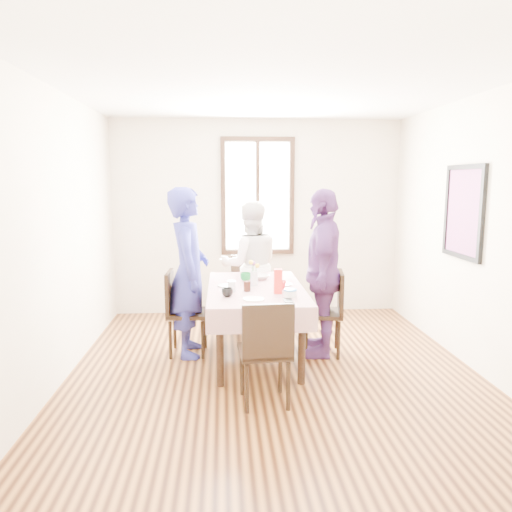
# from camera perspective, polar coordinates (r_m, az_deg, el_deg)

# --- Properties ---
(ground) EXTENTS (4.50, 4.50, 0.00)m
(ground) POSITION_cam_1_polar(r_m,az_deg,el_deg) (4.85, 2.15, -13.69)
(ground) COLOR black
(ground) RESTS_ON ground
(back_wall) EXTENTS (4.00, 0.00, 4.00)m
(back_wall) POSITION_cam_1_polar(r_m,az_deg,el_deg) (6.73, 0.18, 4.57)
(back_wall) COLOR beige
(back_wall) RESTS_ON ground
(right_wall) EXTENTS (0.00, 4.50, 4.50)m
(right_wall) POSITION_cam_1_polar(r_m,az_deg,el_deg) (5.12, 25.12, 2.32)
(right_wall) COLOR beige
(right_wall) RESTS_ON ground
(window_frame) EXTENTS (1.02, 0.06, 1.62)m
(window_frame) POSITION_cam_1_polar(r_m,az_deg,el_deg) (6.70, 0.19, 7.11)
(window_frame) COLOR black
(window_frame) RESTS_ON back_wall
(window_pane) EXTENTS (0.90, 0.02, 1.50)m
(window_pane) POSITION_cam_1_polar(r_m,az_deg,el_deg) (6.71, 0.18, 7.12)
(window_pane) COLOR white
(window_pane) RESTS_ON back_wall
(art_poster) EXTENTS (0.04, 0.76, 0.96)m
(art_poster) POSITION_cam_1_polar(r_m,az_deg,el_deg) (5.36, 23.52, 4.84)
(art_poster) COLOR red
(art_poster) RESTS_ON right_wall
(dining_table) EXTENTS (0.87, 1.57, 0.75)m
(dining_table) POSITION_cam_1_polar(r_m,az_deg,el_deg) (5.13, -0.04, -7.93)
(dining_table) COLOR black
(dining_table) RESTS_ON ground
(tablecloth) EXTENTS (0.99, 1.69, 0.01)m
(tablecloth) POSITION_cam_1_polar(r_m,az_deg,el_deg) (5.03, -0.04, -3.78)
(tablecloth) COLOR #590919
(tablecloth) RESTS_ON dining_table
(chair_left) EXTENTS (0.44, 0.44, 0.91)m
(chair_left) POSITION_cam_1_polar(r_m,az_deg,el_deg) (5.25, -8.12, -6.71)
(chair_left) COLOR black
(chair_left) RESTS_ON ground
(chair_right) EXTENTS (0.48, 0.48, 0.91)m
(chair_right) POSITION_cam_1_polar(r_m,az_deg,el_deg) (5.25, 7.90, -6.71)
(chair_right) COLOR black
(chair_right) RESTS_ON ground
(chair_far) EXTENTS (0.48, 0.48, 0.91)m
(chair_far) POSITION_cam_1_polar(r_m,az_deg,el_deg) (6.15, -0.73, -4.30)
(chair_far) COLOR black
(chair_far) RESTS_ON ground
(chair_near) EXTENTS (0.45, 0.45, 0.91)m
(chair_near) POSITION_cam_1_polar(r_m,az_deg,el_deg) (4.09, 1.02, -11.25)
(chair_near) COLOR black
(chair_near) RESTS_ON ground
(person_left) EXTENTS (0.45, 0.67, 1.80)m
(person_left) POSITION_cam_1_polar(r_m,az_deg,el_deg) (5.15, -8.02, -1.93)
(person_left) COLOR navy
(person_left) RESTS_ON ground
(person_far) EXTENTS (0.84, 0.68, 1.62)m
(person_far) POSITION_cam_1_polar(r_m,az_deg,el_deg) (6.06, -0.73, -1.10)
(person_far) COLOR white
(person_far) RESTS_ON ground
(person_right) EXTENTS (0.67, 1.12, 1.79)m
(person_right) POSITION_cam_1_polar(r_m,az_deg,el_deg) (5.15, 7.79, -2.00)
(person_right) COLOR #552D69
(person_right) RESTS_ON ground
(mug_black) EXTENTS (0.11, 0.11, 0.09)m
(mug_black) POSITION_cam_1_polar(r_m,az_deg,el_deg) (4.62, -3.44, -4.34)
(mug_black) COLOR black
(mug_black) RESTS_ON tablecloth
(mug_flag) EXTENTS (0.14, 0.14, 0.09)m
(mug_flag) POSITION_cam_1_polar(r_m,az_deg,el_deg) (4.93, 3.09, -3.47)
(mug_flag) COLOR red
(mug_flag) RESTS_ON tablecloth
(mug_green) EXTENTS (0.17, 0.17, 0.09)m
(mug_green) POSITION_cam_1_polar(r_m,az_deg,el_deg) (5.32, -1.24, -2.51)
(mug_green) COLOR #0C7226
(mug_green) RESTS_ON tablecloth
(serving_bowl) EXTENTS (0.26, 0.26, 0.05)m
(serving_bowl) POSITION_cam_1_polar(r_m,az_deg,el_deg) (5.42, 0.48, -2.52)
(serving_bowl) COLOR white
(serving_bowl) RESTS_ON tablecloth
(juice_carton) EXTENTS (0.08, 0.08, 0.24)m
(juice_carton) POSITION_cam_1_polar(r_m,az_deg,el_deg) (4.73, 2.64, -3.03)
(juice_carton) COLOR red
(juice_carton) RESTS_ON tablecloth
(butter_tub) EXTENTS (0.12, 0.12, 0.06)m
(butter_tub) POSITION_cam_1_polar(r_m,az_deg,el_deg) (4.63, 4.11, -4.46)
(butter_tub) COLOR white
(butter_tub) RESTS_ON tablecloth
(jam_jar) EXTENTS (0.07, 0.07, 0.10)m
(jam_jar) POSITION_cam_1_polar(r_m,az_deg,el_deg) (4.84, -1.07, -3.62)
(jam_jar) COLOR black
(jam_jar) RESTS_ON tablecloth
(drinking_glass) EXTENTS (0.08, 0.08, 0.11)m
(drinking_glass) POSITION_cam_1_polar(r_m,az_deg,el_deg) (4.80, -2.93, -3.65)
(drinking_glass) COLOR silver
(drinking_glass) RESTS_ON tablecloth
(smartphone) EXTENTS (0.08, 0.16, 0.01)m
(smartphone) POSITION_cam_1_polar(r_m,az_deg,el_deg) (4.47, 3.82, -5.29)
(smartphone) COLOR black
(smartphone) RESTS_ON tablecloth
(flower_vase) EXTENTS (0.08, 0.08, 0.15)m
(flower_vase) POSITION_cam_1_polar(r_m,az_deg,el_deg) (5.10, -0.22, -2.68)
(flower_vase) COLOR silver
(flower_vase) RESTS_ON tablecloth
(plate_left) EXTENTS (0.20, 0.20, 0.01)m
(plate_left) POSITION_cam_1_polar(r_m,az_deg,el_deg) (5.09, -3.52, -3.52)
(plate_left) COLOR white
(plate_left) RESTS_ON tablecloth
(plate_right) EXTENTS (0.20, 0.20, 0.01)m
(plate_right) POSITION_cam_1_polar(r_m,az_deg,el_deg) (5.15, 3.19, -3.37)
(plate_right) COLOR white
(plate_right) RESTS_ON tablecloth
(plate_far) EXTENTS (0.20, 0.20, 0.01)m
(plate_far) POSITION_cam_1_polar(r_m,az_deg,el_deg) (5.65, -0.39, -2.25)
(plate_far) COLOR white
(plate_far) RESTS_ON tablecloth
(plate_near) EXTENTS (0.20, 0.20, 0.01)m
(plate_near) POSITION_cam_1_polar(r_m,az_deg,el_deg) (4.50, -0.28, -5.15)
(plate_near) COLOR white
(plate_near) RESTS_ON tablecloth
(butter_lid) EXTENTS (0.12, 0.12, 0.01)m
(butter_lid) POSITION_cam_1_polar(r_m,az_deg,el_deg) (4.63, 4.11, -4.02)
(butter_lid) COLOR blue
(butter_lid) RESTS_ON butter_tub
(flower_bunch) EXTENTS (0.09, 0.09, 0.10)m
(flower_bunch) POSITION_cam_1_polar(r_m,az_deg,el_deg) (5.07, -0.22, -1.28)
(flower_bunch) COLOR yellow
(flower_bunch) RESTS_ON flower_vase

